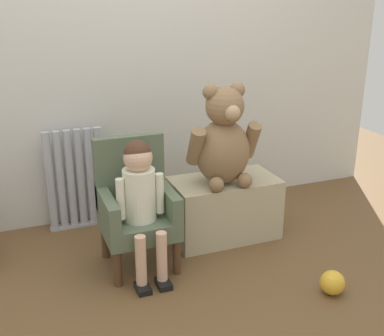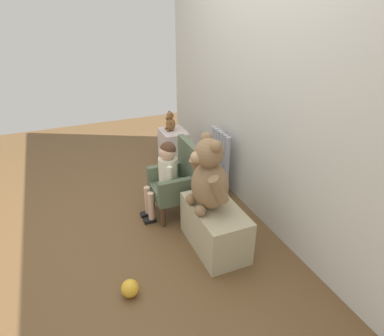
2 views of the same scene
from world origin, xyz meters
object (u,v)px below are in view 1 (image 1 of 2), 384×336
low_bench (224,208)px  toy_ball (332,283)px  child_armchair (136,206)px  radiator (76,180)px  child_figure (140,190)px  large_teddy_bear (223,141)px

low_bench → toy_ball: (0.25, -0.77, -0.13)m
toy_ball → child_armchair: bearing=141.3°
radiator → low_bench: (0.82, -0.46, -0.14)m
low_bench → toy_ball: bearing=-72.1°
radiator → toy_ball: 1.64m
radiator → child_armchair: (0.24, -0.56, 0.02)m
child_armchair → toy_ball: child_armchair is taller
child_armchair → child_figure: size_ratio=0.96×
radiator → large_teddy_bear: bearing=-32.5°
large_teddy_bear → toy_ball: (0.28, -0.72, -0.57)m
child_armchair → child_figure: 0.18m
child_armchair → low_bench: bearing=10.0°
child_figure → large_teddy_bear: size_ratio=1.25×
radiator → toy_ball: size_ratio=5.22×
radiator → child_figure: (0.24, -0.67, 0.16)m
radiator → child_figure: 0.73m
child_armchair → large_teddy_bear: size_ratio=1.20×
radiator → low_bench: 0.95m
radiator → child_armchair: child_armchair is taller
child_armchair → child_figure: (-0.00, -0.11, 0.14)m
large_teddy_bear → child_figure: bearing=-162.9°
child_figure → toy_ball: 1.08m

